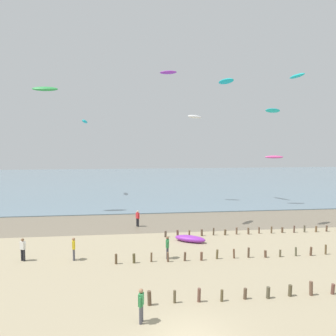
{
  "coord_description": "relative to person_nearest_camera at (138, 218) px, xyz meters",
  "views": [
    {
      "loc": [
        -2.42,
        -12.82,
        8.7
      ],
      "look_at": [
        0.34,
        11.42,
        6.8
      ],
      "focal_mm": 33.37,
      "sensor_mm": 36.0,
      "label": 1
    }
  ],
  "objects": [
    {
      "name": "wet_sand_strip",
      "position": [
        1.95,
        1.58,
        -0.91
      ],
      "size": [
        120.0,
        8.44,
        0.01
      ],
      "primitive_type": "cube",
      "color": "#7A6D59",
      "rests_on": "ground"
    },
    {
      "name": "sea",
      "position": [
        1.95,
        40.8,
        -0.87
      ],
      "size": [
        160.0,
        70.0,
        0.1
      ],
      "primitive_type": "cube",
      "color": "slate",
      "rests_on": "ground"
    },
    {
      "name": "groyne_near",
      "position": [
        9.99,
        -16.12,
        -0.56
      ],
      "size": [
        18.84,
        0.34,
        0.82
      ],
      "color": "brown",
      "rests_on": "ground"
    },
    {
      "name": "groyne_mid",
      "position": [
        7.51,
        -10.05,
        -0.58
      ],
      "size": [
        20.27,
        0.34,
        0.79
      ],
      "color": "brown",
      "rests_on": "ground"
    },
    {
      "name": "groyne_far",
      "position": [
        11.08,
        -3.97,
        -0.61
      ],
      "size": [
        18.62,
        0.34,
        0.75
      ],
      "color": "brown",
      "rests_on": "ground"
    },
    {
      "name": "person_nearest_camera",
      "position": [
        0.0,
        0.0,
        0.0
      ],
      "size": [
        0.4,
        0.47,
        1.71
      ],
      "color": "#232328",
      "rests_on": "ground"
    },
    {
      "name": "person_mid_beach",
      "position": [
        -4.91,
        -8.98,
        0.0
      ],
      "size": [
        0.28,
        0.56,
        1.71
      ],
      "color": "#4C4C56",
      "rests_on": "ground"
    },
    {
      "name": "person_by_waterline",
      "position": [
        -8.63,
        -8.72,
        0.0
      ],
      "size": [
        0.51,
        0.37,
        1.71
      ],
      "color": "#232328",
      "rests_on": "ground"
    },
    {
      "name": "person_left_flank",
      "position": [
        -0.13,
        -17.78,
        0.0
      ],
      "size": [
        0.3,
        0.56,
        1.71
      ],
      "color": "#4C4C56",
      "rests_on": "ground"
    },
    {
      "name": "person_right_flank",
      "position": [
        2.09,
        -9.46,
        0.0
      ],
      "size": [
        0.29,
        0.56,
        1.71
      ],
      "color": "#383842",
      "rests_on": "ground"
    },
    {
      "name": "grounded_kite",
      "position": [
        4.55,
        -5.66,
        -0.64
      ],
      "size": [
        2.94,
        2.24,
        0.56
      ],
      "primitive_type": "ellipsoid",
      "rotation": [
        0.0,
        0.0,
        5.78
      ],
      "color": "purple",
      "rests_on": "ground"
    },
    {
      "name": "kite_aloft_0",
      "position": [
        13.89,
        -1.46,
        11.18
      ],
      "size": [
        2.2,
        1.55,
        0.58
      ],
      "primitive_type": "ellipsoid",
      "rotation": [
        -0.42,
        0.0,
        0.43
      ],
      "color": "#19B2B7"
    },
    {
      "name": "kite_aloft_1",
      "position": [
        6.01,
        -0.18,
        10.57
      ],
      "size": [
        2.16,
        2.04,
        0.5
      ],
      "primitive_type": "ellipsoid",
      "rotation": [
        -0.21,
        0.0,
        3.87
      ],
      "color": "white"
    },
    {
      "name": "kite_aloft_2",
      "position": [
        18.18,
        1.8,
        15.47
      ],
      "size": [
        1.17,
        2.58,
        0.53
      ],
      "primitive_type": "ellipsoid",
      "rotation": [
        -0.17,
        0.0,
        1.7
      ],
      "color": "#19B2B7"
    },
    {
      "name": "kite_aloft_3",
      "position": [
        13.22,
        12.76,
        16.89
      ],
      "size": [
        2.32,
        3.36,
        0.92
      ],
      "primitive_type": "ellipsoid",
      "rotation": [
        -0.48,
        0.0,
        5.13
      ],
      "color": "#19B2B7"
    },
    {
      "name": "kite_aloft_4",
      "position": [
        -8.24,
        20.53,
        11.44
      ],
      "size": [
        1.29,
        2.98,
        0.81
      ],
      "primitive_type": "ellipsoid",
      "rotation": [
        0.43,
        0.0,
        1.66
      ],
      "color": "#19B2B7"
    },
    {
      "name": "kite_aloft_5",
      "position": [
        19.35,
        9.5,
        5.92
      ],
      "size": [
        2.65,
        1.29,
        0.46
      ],
      "primitive_type": "ellipsoid",
      "rotation": [
        -0.07,
        0.0,
        2.95
      ],
      "color": "#E54C99"
    },
    {
      "name": "kite_aloft_6",
      "position": [
        -10.9,
        7.27,
        14.39
      ],
      "size": [
        3.03,
        1.08,
        0.84
      ],
      "primitive_type": "ellipsoid",
      "rotation": [
        -0.42,
        0.0,
        3.14
      ],
      "color": "green"
    },
    {
      "name": "kite_aloft_7",
      "position": [
        4.7,
        12.73,
        17.94
      ],
      "size": [
        2.59,
        1.53,
        0.58
      ],
      "primitive_type": "ellipsoid",
      "rotation": [
        0.26,
        0.0,
        2.85
      ],
      "color": "purple"
    }
  ]
}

